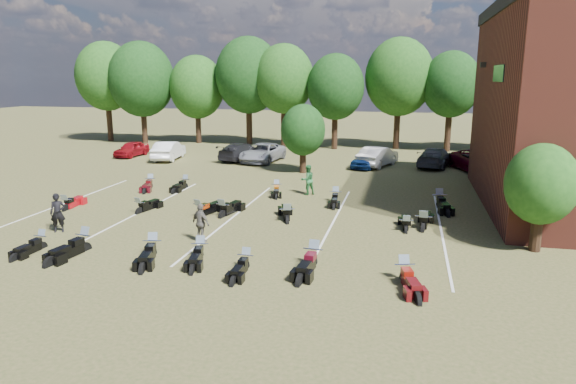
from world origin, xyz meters
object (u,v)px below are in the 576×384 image
(motorcycle_0, at_px, (42,249))
(motorcycle_3, at_px, (153,256))
(car_0, at_px, (132,149))
(motorcycle_7, at_px, (66,210))
(person_green, at_px, (308,180))
(person_grey, at_px, (201,223))
(motorcycle_14, at_px, (151,188))
(car_4, at_px, (366,159))
(person_black, at_px, (58,213))

(motorcycle_0, distance_m, motorcycle_3, 4.87)
(car_0, distance_m, motorcycle_3, 26.55)
(motorcycle_3, relative_size, motorcycle_7, 1.09)
(person_green, bearing_deg, motorcycle_7, -9.54)
(person_grey, bearing_deg, person_green, -78.45)
(motorcycle_0, bearing_deg, car_0, 113.45)
(motorcycle_14, bearing_deg, person_green, -12.37)
(car_4, relative_size, person_green, 2.20)
(car_4, xyz_separation_m, motorcycle_0, (-11.37, -21.94, -0.67))
(motorcycle_0, bearing_deg, person_green, 56.10)
(car_4, distance_m, motorcycle_7, 21.73)
(person_black, height_order, motorcycle_7, person_black)
(car_4, bearing_deg, motorcycle_3, -93.91)
(person_grey, distance_m, motorcycle_3, 2.51)
(person_green, xyz_separation_m, motorcycle_0, (-8.73, -12.04, -0.89))
(car_0, height_order, motorcycle_7, car_0)
(car_0, relative_size, person_green, 2.14)
(person_grey, relative_size, motorcycle_3, 0.72)
(car_4, bearing_deg, person_green, -92.17)
(person_grey, bearing_deg, person_black, 27.66)
(car_0, xyz_separation_m, motorcycle_14, (7.73, -11.29, -0.65))
(person_green, bearing_deg, motorcycle_3, 33.29)
(motorcycle_7, bearing_deg, motorcycle_0, 113.38)
(motorcycle_3, distance_m, motorcycle_14, 12.90)
(car_0, xyz_separation_m, motorcycle_3, (13.83, -22.65, -0.65))
(motorcycle_7, bearing_deg, car_4, -135.33)
(car_4, relative_size, person_grey, 2.34)
(motorcycle_0, bearing_deg, person_black, 112.00)
(person_green, relative_size, motorcycle_0, 0.90)
(motorcycle_3, height_order, motorcycle_7, motorcycle_3)
(motorcycle_14, bearing_deg, motorcycle_7, -120.48)
(motorcycle_3, distance_m, motorcycle_7, 9.43)
(car_0, distance_m, car_4, 20.36)
(car_4, height_order, motorcycle_3, car_4)
(car_0, distance_m, motorcycle_7, 18.35)
(motorcycle_14, bearing_deg, person_black, -102.23)
(car_0, xyz_separation_m, motorcycle_0, (8.97, -22.88, -0.65))
(motorcycle_0, relative_size, motorcycle_14, 0.91)
(car_0, relative_size, motorcycle_7, 1.77)
(car_0, distance_m, person_black, 22.24)
(person_black, distance_m, person_grey, 6.84)
(car_0, distance_m, person_green, 20.75)
(car_4, distance_m, person_grey, 20.37)
(car_4, relative_size, motorcycle_0, 1.97)
(person_green, bearing_deg, car_4, -143.54)
(motorcycle_7, relative_size, motorcycle_14, 0.99)
(person_green, relative_size, person_grey, 1.06)
(person_green, relative_size, motorcycle_7, 0.83)
(car_0, relative_size, person_grey, 2.27)
(person_green, height_order, motorcycle_0, person_green)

